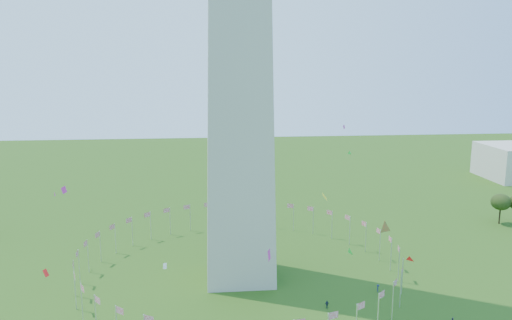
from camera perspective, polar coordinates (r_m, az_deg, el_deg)
The scene contains 2 objects.
flag_ring at distance 130.21m, azimuth -1.85°, elevation -11.39°, with size 80.24×80.24×9.00m.
kites_aloft at distance 101.43m, azimuth 7.49°, elevation -9.04°, with size 120.19×84.58×35.64m.
Camera 1 is at (-8.02, -70.23, 53.85)m, focal length 35.00 mm.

